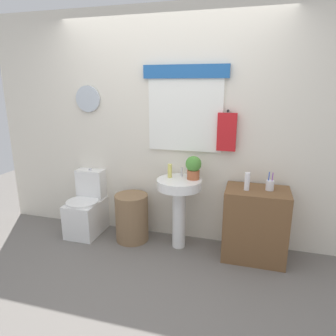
# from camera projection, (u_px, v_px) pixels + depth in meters

# --- Properties ---
(ground_plane) EXTENTS (8.00, 8.00, 0.00)m
(ground_plane) POSITION_uv_depth(u_px,v_px,m) (135.00, 289.00, 2.74)
(ground_plane) COLOR slate
(back_wall) EXTENTS (4.40, 0.18, 2.60)m
(back_wall) POSITION_uv_depth(u_px,v_px,m) (170.00, 128.00, 3.45)
(back_wall) COLOR silver
(back_wall) RESTS_ON ground_plane
(toilet) EXTENTS (0.38, 0.51, 0.79)m
(toilet) POSITION_uv_depth(u_px,v_px,m) (87.00, 209.00, 3.74)
(toilet) COLOR white
(toilet) RESTS_ON ground_plane
(laundry_hamper) EXTENTS (0.38, 0.38, 0.56)m
(laundry_hamper) POSITION_uv_depth(u_px,v_px,m) (132.00, 217.00, 3.55)
(laundry_hamper) COLOR #846647
(laundry_hamper) RESTS_ON ground_plane
(pedestal_sink) EXTENTS (0.49, 0.49, 0.80)m
(pedestal_sink) POSITION_uv_depth(u_px,v_px,m) (179.00, 198.00, 3.32)
(pedestal_sink) COLOR white
(pedestal_sink) RESTS_ON ground_plane
(faucet) EXTENTS (0.03, 0.03, 0.10)m
(faucet) POSITION_uv_depth(u_px,v_px,m) (182.00, 172.00, 3.36)
(faucet) COLOR silver
(faucet) RESTS_ON pedestal_sink
(wooden_cabinet) EXTENTS (0.64, 0.44, 0.76)m
(wooden_cabinet) POSITION_uv_depth(u_px,v_px,m) (255.00, 224.00, 3.16)
(wooden_cabinet) COLOR brown
(wooden_cabinet) RESTS_ON ground_plane
(soap_bottle) EXTENTS (0.05, 0.05, 0.15)m
(soap_bottle) POSITION_uv_depth(u_px,v_px,m) (170.00, 171.00, 3.32)
(soap_bottle) COLOR #DBD166
(soap_bottle) RESTS_ON pedestal_sink
(potted_plant) EXTENTS (0.17, 0.17, 0.25)m
(potted_plant) POSITION_uv_depth(u_px,v_px,m) (193.00, 167.00, 3.25)
(potted_plant) COLOR #AD5B38
(potted_plant) RESTS_ON pedestal_sink
(lotion_bottle) EXTENTS (0.05, 0.05, 0.18)m
(lotion_bottle) POSITION_uv_depth(u_px,v_px,m) (247.00, 181.00, 3.03)
(lotion_bottle) COLOR white
(lotion_bottle) RESTS_ON wooden_cabinet
(toothbrush_cup) EXTENTS (0.08, 0.08, 0.19)m
(toothbrush_cup) POSITION_uv_depth(u_px,v_px,m) (270.00, 185.00, 3.03)
(toothbrush_cup) COLOR silver
(toothbrush_cup) RESTS_ON wooden_cabinet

